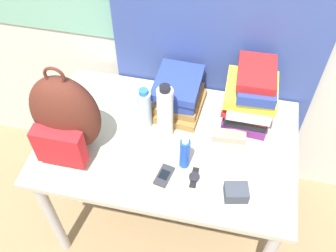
{
  "coord_description": "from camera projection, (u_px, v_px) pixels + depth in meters",
  "views": [
    {
      "loc": [
        0.23,
        -0.68,
        2.09
      ],
      "look_at": [
        0.0,
        0.36,
        0.81
      ],
      "focal_mm": 42.0,
      "sensor_mm": 36.0,
      "label": 1
    }
  ],
  "objects": [
    {
      "name": "sunglasses_case",
      "position": [
        229.0,
        136.0,
        1.73
      ],
      "size": [
        0.15,
        0.07,
        0.04
      ],
      "color": "gray",
      "rests_on": "desk"
    },
    {
      "name": "water_bottle",
      "position": [
        145.0,
        109.0,
        1.72
      ],
      "size": [
        0.06,
        0.06,
        0.22
      ],
      "color": "silver",
      "rests_on": "desk"
    },
    {
      "name": "cell_phone",
      "position": [
        164.0,
        176.0,
        1.61
      ],
      "size": [
        0.07,
        0.11,
        0.02
      ],
      "color": "#2D2D33",
      "rests_on": "desk"
    },
    {
      "name": "book_stack_center",
      "position": [
        251.0,
        96.0,
        1.71
      ],
      "size": [
        0.22,
        0.28,
        0.3
      ],
      "color": "#6B2370",
      "rests_on": "desk"
    },
    {
      "name": "backpack",
      "position": [
        65.0,
        117.0,
        1.58
      ],
      "size": [
        0.29,
        0.23,
        0.45
      ],
      "color": "#512319",
      "rests_on": "desk"
    },
    {
      "name": "desk",
      "position": [
        168.0,
        153.0,
        1.81
      ],
      "size": [
        1.13,
        0.71,
        0.71
      ],
      "color": "#B7B299",
      "rests_on": "ground_plane"
    },
    {
      "name": "wristwatch",
      "position": [
        194.0,
        177.0,
        1.61
      ],
      "size": [
        0.05,
        0.1,
        0.01
      ],
      "color": "black",
      "rests_on": "desk"
    },
    {
      "name": "camera_pouch",
      "position": [
        236.0,
        192.0,
        1.54
      ],
      "size": [
        0.11,
        0.09,
        0.06
      ],
      "color": "#383D47",
      "rests_on": "desk"
    },
    {
      "name": "sports_bottle",
      "position": [
        165.0,
        113.0,
        1.65
      ],
      "size": [
        0.07,
        0.07,
        0.3
      ],
      "color": "white",
      "rests_on": "desk"
    },
    {
      "name": "sunscreen_bottle",
      "position": [
        185.0,
        153.0,
        1.59
      ],
      "size": [
        0.04,
        0.04,
        0.18
      ],
      "color": "blue",
      "rests_on": "desk"
    },
    {
      "name": "book_stack_left",
      "position": [
        179.0,
        95.0,
        1.8
      ],
      "size": [
        0.24,
        0.27,
        0.17
      ],
      "color": "olive",
      "rests_on": "desk"
    }
  ]
}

